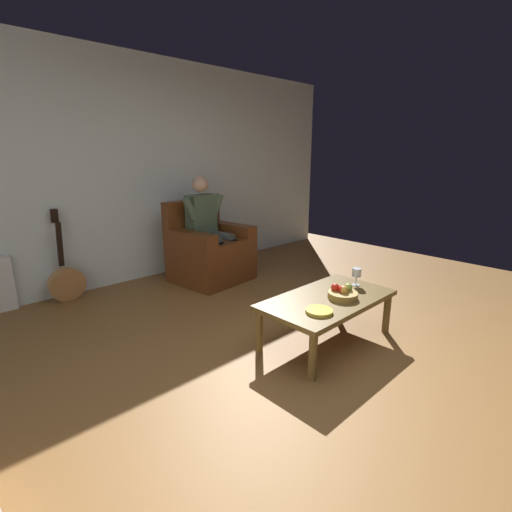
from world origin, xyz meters
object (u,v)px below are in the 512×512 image
object	(u,v)px
coffee_table	(327,303)
fruit_bowl	(343,293)
decorative_dish	(319,311)
person_seated	(208,225)
armchair	(209,252)
wine_glass_near	(357,274)
guitar	(67,281)

from	to	relation	value
coffee_table	fruit_bowl	xyz separation A→B (m)	(-0.08, 0.08, 0.09)
decorative_dish	person_seated	bearing A→B (deg)	-104.79
armchair	fruit_bowl	world-z (taller)	armchair
wine_glass_near	armchair	bearing A→B (deg)	-85.35
coffee_table	fruit_bowl	distance (m)	0.15
wine_glass_near	decorative_dish	size ratio (longest dim) A/B	0.77
wine_glass_near	decorative_dish	distance (m)	0.74
person_seated	fruit_bowl	world-z (taller)	person_seated
decorative_dish	armchair	bearing A→B (deg)	-104.77
guitar	decorative_dish	size ratio (longest dim) A/B	4.85
person_seated	fruit_bowl	xyz separation A→B (m)	(0.18, 2.06, -0.25)
guitar	wine_glass_near	world-z (taller)	guitar
wine_glass_near	decorative_dish	bearing A→B (deg)	11.42
armchair	decorative_dish	distance (m)	2.18
guitar	fruit_bowl	xyz separation A→B (m)	(-1.34, 2.52, 0.21)
wine_glass_near	decorative_dish	xyz separation A→B (m)	(0.72, 0.14, -0.10)
armchair	fruit_bowl	bearing A→B (deg)	78.03
armchair	guitar	distance (m)	1.60
wine_glass_near	fruit_bowl	xyz separation A→B (m)	(0.34, 0.09, -0.07)
armchair	guitar	size ratio (longest dim) A/B	1.00
coffee_table	guitar	distance (m)	2.75
person_seated	fruit_bowl	size ratio (longest dim) A/B	5.31
person_seated	fruit_bowl	bearing A→B (deg)	78.01
fruit_bowl	guitar	bearing A→B (deg)	-62.01
guitar	person_seated	bearing A→B (deg)	162.91
fruit_bowl	decorative_dish	xyz separation A→B (m)	(0.37, 0.05, -0.03)
armchair	guitar	world-z (taller)	armchair
armchair	decorative_dish	size ratio (longest dim) A/B	4.83
decorative_dish	guitar	bearing A→B (deg)	-69.40
armchair	coffee_table	xyz separation A→B (m)	(0.27, 1.97, -0.00)
armchair	coffee_table	distance (m)	1.99
decorative_dish	coffee_table	bearing A→B (deg)	-154.85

